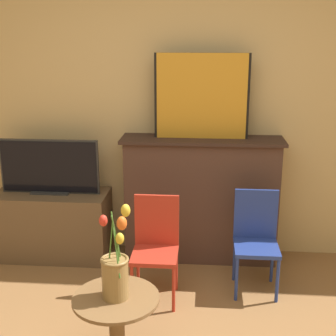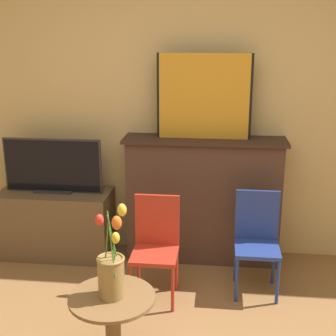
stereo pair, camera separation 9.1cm
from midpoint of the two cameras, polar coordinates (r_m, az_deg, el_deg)
wall_back at (r=3.92m, az=2.56°, el=8.57°), size 8.00×0.06×2.70m
fireplace_mantel at (r=3.92m, az=4.99°, el=-3.68°), size 1.31×0.35×1.05m
painting at (r=3.73m, az=5.13°, el=8.67°), size 0.75×0.03×0.67m
tv_stand at (r=4.17m, az=-12.84°, el=-6.57°), size 0.95×0.42×0.57m
tv_monitor at (r=4.00m, az=-13.26°, el=0.17°), size 0.83×0.12×0.46m
chair_red at (r=3.40m, az=-0.73°, el=-9.04°), size 0.32×0.32×0.75m
chair_blue at (r=3.56m, az=11.50°, el=-8.19°), size 0.32×0.32×0.75m
side_table at (r=2.79m, az=-5.77°, el=-18.05°), size 0.49×0.49×0.46m
vase_tulips at (r=2.63m, az=-5.90°, el=-12.27°), size 0.18×0.25×0.53m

